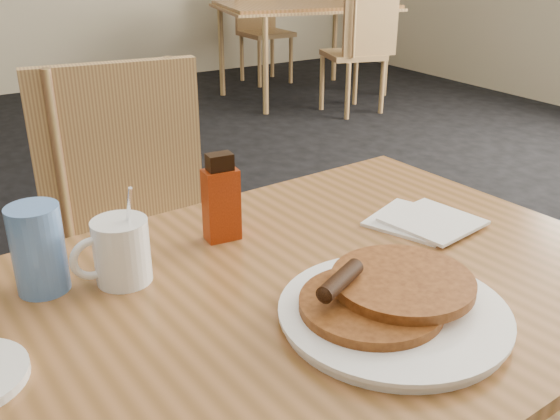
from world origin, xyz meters
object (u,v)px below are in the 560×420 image
at_px(chair_neighbor_far, 261,21).
at_px(syrup_bottle, 221,200).
at_px(pancake_plate, 391,306).
at_px(main_table, 291,315).
at_px(blue_tumbler, 38,249).
at_px(coffee_mug, 120,250).
at_px(chair_neighbor_near, 361,43).
at_px(chair_main_far, 138,218).
at_px(neighbor_table, 304,8).

xyz_separation_m(chair_neighbor_far, syrup_bottle, (-2.50, -4.19, 0.29)).
relative_size(chair_neighbor_far, pancake_plate, 2.84).
xyz_separation_m(main_table, blue_tumbler, (-0.31, 0.19, 0.11)).
bearing_deg(pancake_plate, coffee_mug, 133.77).
relative_size(chair_neighbor_far, blue_tumbler, 6.71).
bearing_deg(chair_neighbor_far, blue_tumbler, -124.04).
bearing_deg(coffee_mug, main_table, -16.39).
height_order(chair_neighbor_near, syrup_bottle, syrup_bottle).
bearing_deg(main_table, chair_main_far, 88.46).
xyz_separation_m(chair_main_far, syrup_bottle, (-0.03, -0.56, 0.25)).
bearing_deg(coffee_mug, blue_tumbler, -178.18).
distance_m(coffee_mug, blue_tumbler, 0.12).
bearing_deg(pancake_plate, chair_main_far, 93.49).
xyz_separation_m(coffee_mug, syrup_bottle, (0.20, 0.05, 0.02)).
bearing_deg(blue_tumbler, syrup_bottle, 2.57).
bearing_deg(chair_neighbor_far, coffee_mug, -122.78).
bearing_deg(blue_tumbler, coffee_mug, -19.33).
xyz_separation_m(pancake_plate, coffee_mug, (-0.28, 0.29, 0.03)).
distance_m(coffee_mug, syrup_bottle, 0.20).
bearing_deg(main_table, syrup_bottle, 92.29).
bearing_deg(syrup_bottle, chair_main_far, 92.34).
height_order(neighbor_table, syrup_bottle, syrup_bottle).
xyz_separation_m(main_table, coffee_mug, (-0.20, 0.16, 0.10)).
xyz_separation_m(neighbor_table, chair_main_far, (-2.47, -2.92, -0.14)).
distance_m(main_table, blue_tumbler, 0.38).
bearing_deg(pancake_plate, chair_neighbor_far, 61.95).
bearing_deg(coffee_mug, syrup_bottle, 35.83).
bearing_deg(neighbor_table, blue_tumbler, -128.72).
bearing_deg(chair_neighbor_far, syrup_bottle, -121.16).
bearing_deg(chair_neighbor_near, pancake_plate, -111.08).
xyz_separation_m(main_table, chair_neighbor_near, (2.50, 2.96, -0.18)).
height_order(chair_neighbor_far, coffee_mug, coffee_mug).
relative_size(neighbor_table, chair_neighbor_far, 1.70).
xyz_separation_m(main_table, chair_main_far, (0.02, 0.77, -0.14)).
bearing_deg(coffee_mug, pancake_plate, -25.08).
xyz_separation_m(chair_main_far, chair_neighbor_far, (2.47, 3.64, -0.03)).
relative_size(neighbor_table, coffee_mug, 9.69).
relative_size(pancake_plate, blue_tumbler, 2.37).
xyz_separation_m(neighbor_table, chair_neighbor_near, (0.02, -0.73, -0.18)).
xyz_separation_m(chair_neighbor_far, blue_tumbler, (-2.81, -4.21, 0.28)).
distance_m(chair_main_far, pancake_plate, 0.92).
distance_m(syrup_bottle, blue_tumbler, 0.30).
height_order(main_table, blue_tumbler, blue_tumbler).
bearing_deg(syrup_bottle, coffee_mug, -160.00).
bearing_deg(neighbor_table, chair_main_far, -130.18).
height_order(main_table, chair_main_far, chair_main_far).
height_order(main_table, pancake_plate, pancake_plate).
bearing_deg(chair_main_far, neighbor_table, 57.79).
relative_size(chair_main_far, pancake_plate, 3.00).
relative_size(chair_main_far, chair_neighbor_near, 1.07).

